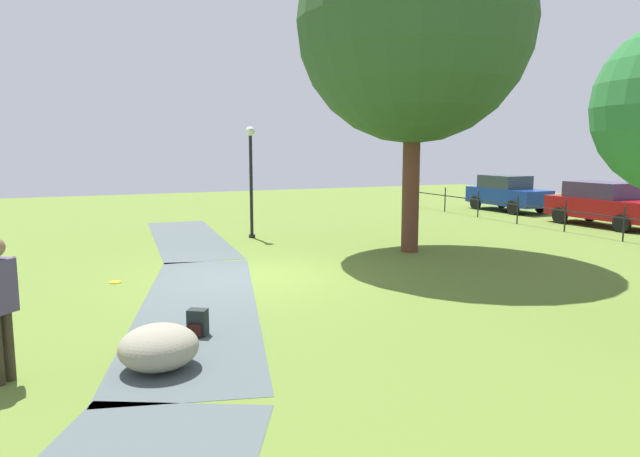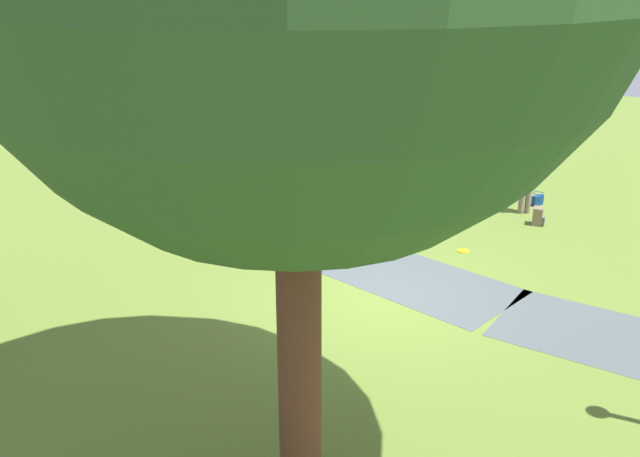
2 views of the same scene
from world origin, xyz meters
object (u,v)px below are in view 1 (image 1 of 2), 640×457
(backpack_by_boulder, at_px, (198,323))
(parked_hatchback_blue, at_px, (507,193))
(parked_sedan_red, at_px, (604,204))
(lamp_post, at_px, (251,169))
(lawn_boulder, at_px, (159,347))
(frisbee_on_grass, at_px, (115,282))
(large_shade_tree, at_px, (414,24))

(backpack_by_boulder, distance_m, parked_hatchback_blue, 19.71)
(parked_hatchback_blue, bearing_deg, backpack_by_boulder, -54.58)
(parked_sedan_red, bearing_deg, lamp_post, -101.80)
(lawn_boulder, distance_m, backpack_by_boulder, 1.32)
(parked_sedan_red, bearing_deg, lawn_boulder, -66.26)
(lamp_post, bearing_deg, frisbee_on_grass, -43.54)
(parked_sedan_red, bearing_deg, frisbee_on_grass, -82.88)
(large_shade_tree, bearing_deg, lawn_boulder, -52.15)
(parked_hatchback_blue, bearing_deg, lawn_boulder, -53.28)
(lamp_post, relative_size, lawn_boulder, 2.45)
(frisbee_on_grass, distance_m, parked_hatchback_blue, 18.44)
(frisbee_on_grass, relative_size, parked_hatchback_blue, 0.06)
(large_shade_tree, bearing_deg, backpack_by_boulder, -55.11)
(lamp_post, distance_m, frisbee_on_grass, 6.72)
(large_shade_tree, distance_m, lamp_post, 6.37)
(lawn_boulder, bearing_deg, lamp_post, 156.44)
(lawn_boulder, relative_size, frisbee_on_grass, 5.84)
(lawn_boulder, height_order, backpack_by_boulder, lawn_boulder)
(large_shade_tree, xyz_separation_m, parked_sedan_red, (-1.47, 9.04, -5.09))
(lamp_post, xyz_separation_m, frisbee_on_grass, (4.63, -4.40, -2.10))
(backpack_by_boulder, xyz_separation_m, parked_hatchback_blue, (-11.42, 16.06, 0.61))
(lamp_post, relative_size, backpack_by_boulder, 8.51)
(backpack_by_boulder, bearing_deg, large_shade_tree, 124.89)
(parked_hatchback_blue, relative_size, parked_sedan_red, 0.94)
(lamp_post, relative_size, frisbee_on_grass, 14.33)
(frisbee_on_grass, bearing_deg, lamp_post, 136.46)
(frisbee_on_grass, distance_m, parked_sedan_red, 16.75)
(backpack_by_boulder, bearing_deg, lamp_post, 157.80)
(lawn_boulder, height_order, frisbee_on_grass, lawn_boulder)
(large_shade_tree, bearing_deg, parked_sedan_red, 99.22)
(lawn_boulder, bearing_deg, frisbee_on_grass, -178.66)
(large_shade_tree, relative_size, frisbee_on_grass, 37.64)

